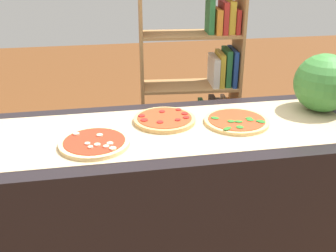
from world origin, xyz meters
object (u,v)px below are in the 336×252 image
object	(u,v)px
pizza_mushroom_0	(95,143)
pizza_spinach_2	(236,121)
pizza_pepperoni_1	(165,119)
bookshelf	(203,90)
watermelon	(324,83)

from	to	relation	value
pizza_mushroom_0	pizza_spinach_2	world-z (taller)	pizza_mushroom_0
pizza_pepperoni_1	bookshelf	world-z (taller)	bookshelf
pizza_spinach_2	bookshelf	xyz separation A→B (m)	(0.11, 1.02, -0.19)
pizza_mushroom_0	pizza_pepperoni_1	xyz separation A→B (m)	(0.34, 0.20, 0.00)
pizza_mushroom_0	pizza_spinach_2	xyz separation A→B (m)	(0.68, 0.12, -0.00)
pizza_mushroom_0	bookshelf	distance (m)	1.39
pizza_pepperoni_1	bookshelf	xyz separation A→B (m)	(0.45, 0.94, -0.19)
pizza_mushroom_0	pizza_spinach_2	bearing A→B (deg)	9.70
pizza_pepperoni_1	pizza_spinach_2	xyz separation A→B (m)	(0.34, -0.08, -0.00)
pizza_mushroom_0	bookshelf	xyz separation A→B (m)	(0.79, 1.13, -0.19)
pizza_spinach_2	watermelon	distance (m)	0.51
pizza_mushroom_0	bookshelf	size ratio (longest dim) A/B	0.20
pizza_mushroom_0	watermelon	bearing A→B (deg)	9.88
pizza_spinach_2	bookshelf	world-z (taller)	bookshelf
pizza_pepperoni_1	bookshelf	size ratio (longest dim) A/B	0.20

